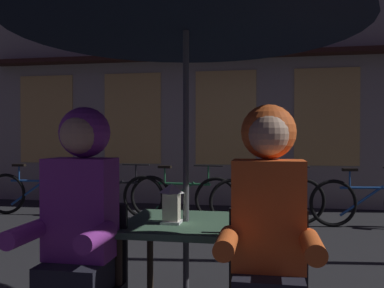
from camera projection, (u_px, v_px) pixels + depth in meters
name	position (u px, v px, depth m)	size (l,w,h in m)	color
cafe_table	(186.00, 238.00, 2.47)	(0.72, 0.72, 0.74)	#42664C
lantern	(172.00, 202.00, 2.40)	(0.11, 0.11, 0.23)	white
chair_left	(84.00, 279.00, 2.19)	(0.40, 0.40, 0.87)	black
person_left_hooded	(79.00, 214.00, 2.13)	(0.45, 0.56, 1.40)	black
person_right_hooded	(268.00, 220.00, 1.96)	(0.45, 0.56, 1.40)	black
shopfront_building	(227.00, 39.00, 7.79)	(10.00, 0.93, 6.20)	#9E9389
bicycle_nearest	(36.00, 193.00, 6.65)	(1.68, 0.19, 0.84)	black
bicycle_second	(112.00, 195.00, 6.45)	(1.68, 0.13, 0.84)	black
bicycle_third	(183.00, 197.00, 6.21)	(1.68, 0.17, 0.84)	black
bicycle_fourth	(267.00, 200.00, 5.88)	(1.65, 0.42, 0.84)	black
bicycle_fifth	(370.00, 202.00, 5.72)	(1.67, 0.28, 0.84)	black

